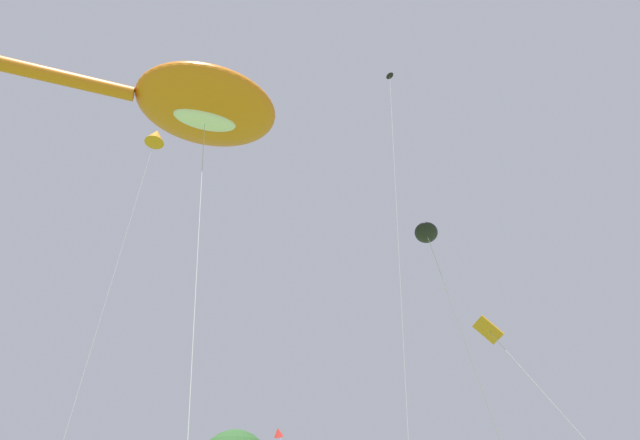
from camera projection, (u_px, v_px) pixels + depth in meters
The scene contains 6 objects.
big_show_kite at pixel (195, 105), 22.00m from camera, with size 15.19×8.77×18.47m.
small_kite_diamond_red at pixel (392, 111), 27.52m from camera, with size 2.25×0.88×24.50m.
small_kite_triangle_green at pixel (493, 336), 17.98m from camera, with size 2.04×5.03×8.53m.
small_kite_delta_white at pixel (427, 234), 16.70m from camera, with size 4.33×1.31×10.44m.
small_kite_box_yellow at pixel (279, 433), 27.96m from camera, with size 1.19×4.35×7.48m.
small_kite_bird_shape at pixel (156, 137), 33.47m from camera, with size 2.94×4.37×24.93m.
Camera 1 is at (-7.06, 2.77, 1.45)m, focal length 29.04 mm.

